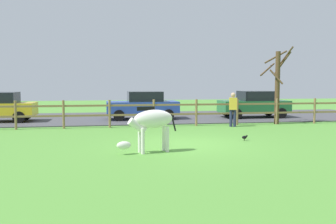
# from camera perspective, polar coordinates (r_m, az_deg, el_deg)

# --- Properties ---
(ground_plane) EXTENTS (60.00, 60.00, 0.00)m
(ground_plane) POSITION_cam_1_polar(r_m,az_deg,el_deg) (12.51, 3.02, -5.12)
(ground_plane) COLOR #549338
(parking_asphalt) EXTENTS (28.00, 7.40, 0.05)m
(parking_asphalt) POSITION_cam_1_polar(r_m,az_deg,el_deg) (21.61, -2.27, -0.84)
(parking_asphalt) COLOR #47474C
(parking_asphalt) RESTS_ON ground_plane
(paddock_fence) EXTENTS (21.05, 0.11, 1.31)m
(paddock_fence) POSITION_cam_1_polar(r_m,az_deg,el_deg) (17.23, -2.26, 0.12)
(paddock_fence) COLOR olive
(paddock_fence) RESTS_ON ground_plane
(bare_tree) EXTENTS (1.57, 1.37, 3.92)m
(bare_tree) POSITION_cam_1_polar(r_m,az_deg,el_deg) (19.23, 16.94, 4.31)
(bare_tree) COLOR #513A23
(bare_tree) RESTS_ON ground_plane
(zebra) EXTENTS (1.90, 0.77, 1.41)m
(zebra) POSITION_cam_1_polar(r_m,az_deg,el_deg) (10.96, -2.73, -1.65)
(zebra) COLOR white
(zebra) RESTS_ON ground_plane
(crow_on_grass) EXTENTS (0.21, 0.10, 0.20)m
(crow_on_grass) POSITION_cam_1_polar(r_m,az_deg,el_deg) (13.54, 12.06, -3.92)
(crow_on_grass) COLOR black
(crow_on_grass) RESTS_ON ground_plane
(parked_car_blue) EXTENTS (4.03, 1.95, 1.56)m
(parked_car_blue) POSITION_cam_1_polar(r_m,az_deg,el_deg) (20.36, -4.00, 1.11)
(parked_car_blue) COLOR #2D4CAD
(parked_car_blue) RESTS_ON parking_asphalt
(parked_car_green) EXTENTS (4.00, 1.89, 1.56)m
(parked_car_green) POSITION_cam_1_polar(r_m,az_deg,el_deg) (21.87, 13.50, 1.25)
(parked_car_green) COLOR #236B38
(parked_car_green) RESTS_ON parking_asphalt
(visitor_near_fence) EXTENTS (0.41, 0.31, 1.64)m
(visitor_near_fence) POSITION_cam_1_polar(r_m,az_deg,el_deg) (17.50, 10.26, 0.65)
(visitor_near_fence) COLOR #232847
(visitor_near_fence) RESTS_ON ground_plane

